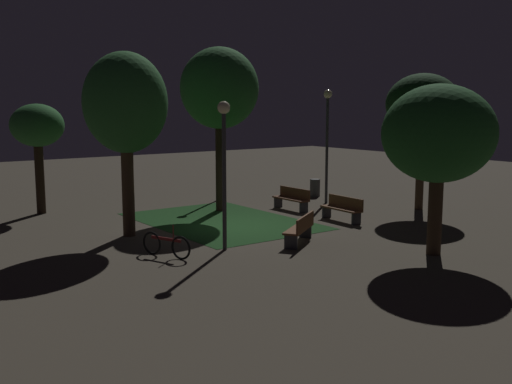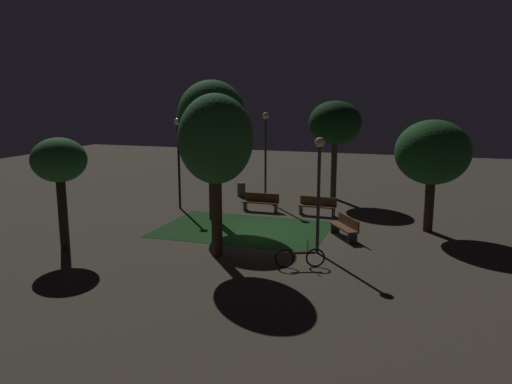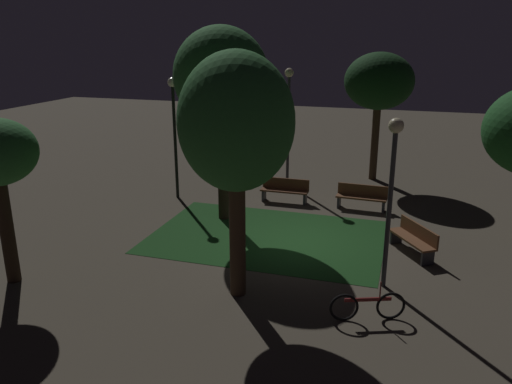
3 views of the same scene
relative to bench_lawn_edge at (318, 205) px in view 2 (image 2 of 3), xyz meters
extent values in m
plane|color=#4C4438|center=(1.44, 3.68, -0.48)|extent=(60.00, 60.00, 0.00)
cube|color=#194219|center=(2.54, 3.59, -0.48)|extent=(7.18, 4.94, 0.01)
cube|color=brown|center=(0.00, 0.07, -0.03)|extent=(1.82, 0.56, 0.06)
cube|color=brown|center=(-0.01, -0.13, 0.20)|extent=(1.80, 0.14, 0.40)
cube|color=#2D2D33|center=(-0.80, 0.11, -0.27)|extent=(0.10, 0.39, 0.42)
cube|color=#2D2D33|center=(0.80, 0.04, -0.27)|extent=(0.10, 0.39, 0.42)
cube|color=brown|center=(2.87, 0.07, -0.03)|extent=(1.80, 0.49, 0.06)
cube|color=brown|center=(2.87, -0.14, 0.20)|extent=(1.80, 0.07, 0.40)
cube|color=#2D2D33|center=(2.07, 0.07, -0.27)|extent=(0.08, 0.38, 0.42)
cube|color=#2D2D33|center=(3.67, 0.08, -0.27)|extent=(0.08, 0.38, 0.42)
cube|color=brown|center=(-1.79, 3.61, -0.03)|extent=(1.40, 1.76, 0.06)
cube|color=brown|center=(-1.97, 3.49, 0.20)|extent=(1.05, 1.53, 0.40)
cube|color=#2D2D33|center=(-2.24, 4.27, -0.27)|extent=(0.36, 0.28, 0.42)
cube|color=#2D2D33|center=(-1.35, 2.94, -0.27)|extent=(0.36, 0.28, 0.42)
cylinder|color=#2D2116|center=(7.98, 8.37, 0.95)|extent=(0.34, 0.34, 2.85)
ellipsoid|color=#28662D|center=(7.98, 8.37, 2.92)|extent=(2.00, 2.00, 1.63)
cylinder|color=#423021|center=(2.22, 7.30, 1.27)|extent=(0.39, 0.39, 3.51)
ellipsoid|color=#28662D|center=(2.22, 7.30, 3.75)|extent=(2.63, 2.63, 3.15)
cylinder|color=#38281C|center=(-5.06, 1.40, 0.79)|extent=(0.40, 0.40, 2.54)
ellipsoid|color=#1E5623|center=(-5.06, 1.40, 2.91)|extent=(3.09, 3.09, 2.70)
cylinder|color=#423021|center=(-0.05, -4.21, 1.23)|extent=(0.32, 0.32, 3.43)
ellipsoid|color=#143816|center=(-0.05, -4.21, 3.74)|extent=(2.88, 2.88, 2.37)
cylinder|color=#2D2116|center=(4.44, 2.40, 1.51)|extent=(0.36, 0.36, 3.98)
ellipsoid|color=#28662D|center=(4.44, 2.40, 4.34)|extent=(3.05, 3.05, 3.15)
cylinder|color=#333338|center=(3.33, -2.28, 1.76)|extent=(0.12, 0.12, 4.48)
sphere|color=#F4E5B2|center=(3.33, -2.28, 4.15)|extent=(0.36, 0.36, 0.36)
cylinder|color=#333338|center=(-1.16, 5.86, 1.49)|extent=(0.12, 0.12, 3.94)
sphere|color=#F4E5B2|center=(-1.16, 5.86, 3.61)|extent=(0.36, 0.36, 0.36)
cylinder|color=black|center=(6.99, 0.71, 1.65)|extent=(0.12, 0.12, 4.26)
sphere|color=#F2EDCC|center=(6.99, 0.71, 3.93)|extent=(0.36, 0.36, 0.36)
cylinder|color=#4C4C4C|center=(5.04, -3.17, -0.08)|extent=(0.46, 0.46, 0.80)
torus|color=black|center=(-0.43, 7.81, -0.15)|extent=(0.64, 0.29, 0.66)
torus|color=black|center=(-1.41, 7.43, -0.15)|extent=(0.64, 0.29, 0.66)
cube|color=maroon|center=(-0.92, 7.62, 0.03)|extent=(1.00, 0.41, 0.08)
cylinder|color=maroon|center=(-1.16, 7.53, 0.25)|extent=(0.03, 0.03, 0.40)
camera|label=1|loc=(-15.26, 15.04, 3.65)|focal=41.71mm
camera|label=2|loc=(-4.58, 23.64, 5.31)|focal=35.61mm
camera|label=3|loc=(-1.50, 17.89, 5.62)|focal=35.71mm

